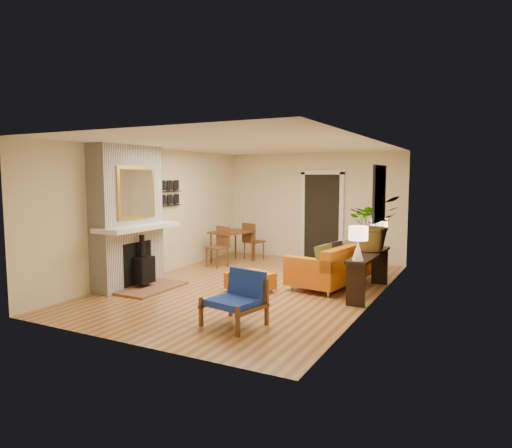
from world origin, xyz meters
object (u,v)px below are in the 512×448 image
at_px(ottoman, 250,281).
at_px(dining_table, 234,238).
at_px(sofa, 339,264).
at_px(console_table, 369,262).
at_px(houseplant, 373,223).
at_px(lamp_far, 379,229).
at_px(blue_chair, 239,296).
at_px(lamp_near, 358,239).

distance_m(ottoman, dining_table, 2.82).
bearing_deg(dining_table, ottoman, -54.07).
xyz_separation_m(sofa, console_table, (0.70, -0.54, 0.20)).
height_order(console_table, houseplant, houseplant).
xyz_separation_m(sofa, lamp_far, (0.70, 0.17, 0.68)).
relative_size(sofa, console_table, 1.25).
xyz_separation_m(sofa, blue_chair, (-0.52, -2.96, 0.02)).
bearing_deg(lamp_near, lamp_far, 90.00).
distance_m(blue_chair, console_table, 2.71).
bearing_deg(console_table, sofa, 141.98).
bearing_deg(houseplant, dining_table, 161.32).
relative_size(lamp_far, houseplant, 0.54).
bearing_deg(sofa, console_table, -38.02).
relative_size(ottoman, lamp_near, 1.62).
bearing_deg(sofa, houseplant, -20.91).
height_order(blue_chair, lamp_far, lamp_far).
relative_size(console_table, lamp_near, 3.43).
bearing_deg(blue_chair, dining_table, 120.84).
bearing_deg(console_table, ottoman, -157.71).
xyz_separation_m(dining_table, houseplant, (3.53, -1.19, 0.62)).
relative_size(dining_table, houseplant, 1.75).
xyz_separation_m(ottoman, blue_chair, (0.69, -1.63, 0.20)).
relative_size(ottoman, lamp_far, 1.62).
distance_m(lamp_near, houseplant, 1.07).
bearing_deg(sofa, dining_table, 161.86).
bearing_deg(ottoman, blue_chair, -67.18).
distance_m(sofa, lamp_near, 1.64).
height_order(console_table, lamp_near, lamp_near).
relative_size(sofa, blue_chair, 2.80).
distance_m(sofa, console_table, 0.90).
xyz_separation_m(ottoman, console_table, (1.91, 0.78, 0.38)).
bearing_deg(houseplant, sofa, 159.09).
relative_size(dining_table, lamp_near, 3.21).
relative_size(sofa, dining_table, 1.34).
relative_size(ottoman, console_table, 0.47).
height_order(sofa, houseplant, houseplant).
bearing_deg(sofa, ottoman, -132.39).
distance_m(blue_chair, dining_table, 4.53).
height_order(ottoman, console_table, console_table).
xyz_separation_m(console_table, houseplant, (-0.01, 0.28, 0.64)).
relative_size(blue_chair, dining_table, 0.48).
height_order(sofa, dining_table, dining_table).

